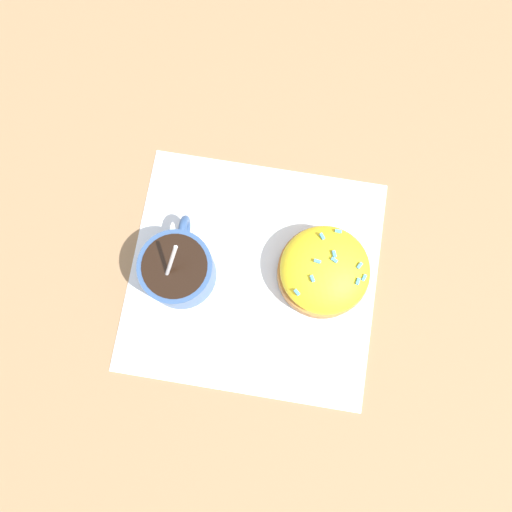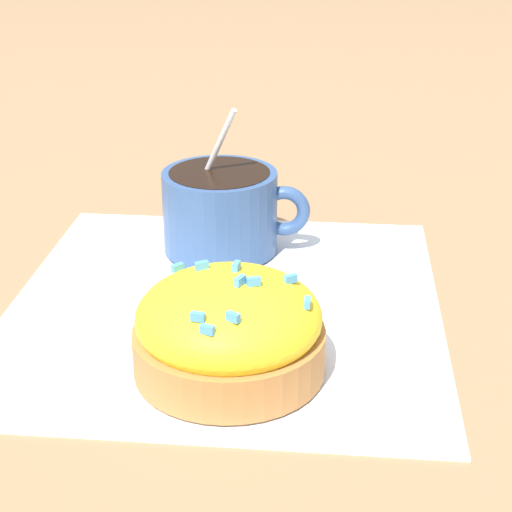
{
  "view_description": "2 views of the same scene",
  "coord_description": "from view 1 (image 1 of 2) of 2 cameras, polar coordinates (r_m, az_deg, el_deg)",
  "views": [
    {
      "loc": [
        0.01,
        -0.09,
        0.57
      ],
      "look_at": [
        0.0,
        0.02,
        0.03
      ],
      "focal_mm": 35.0,
      "sensor_mm": 36.0,
      "label": 1
    },
    {
      "loc": [
        0.47,
        0.03,
        0.25
      ],
      "look_at": [
        -0.01,
        0.02,
        0.03
      ],
      "focal_mm": 60.0,
      "sensor_mm": 36.0,
      "label": 2
    }
  ],
  "objects": [
    {
      "name": "coffee_cup",
      "position": [
        0.55,
        -8.87,
        -1.49
      ],
      "size": [
        0.08,
        0.1,
        0.1
      ],
      "color": "#335184",
      "rests_on": "paper_napkin"
    },
    {
      "name": "ground_plane",
      "position": [
        0.58,
        -0.3,
        -2.2
      ],
      "size": [
        3.0,
        3.0,
        0.0
      ],
      "primitive_type": "plane",
      "color": "#93704C"
    },
    {
      "name": "paper_napkin",
      "position": [
        0.58,
        -0.3,
        -2.18
      ],
      "size": [
        0.3,
        0.28,
        0.0
      ],
      "color": "white",
      "rests_on": "ground_plane"
    },
    {
      "name": "frosted_pastry",
      "position": [
        0.55,
        7.78,
        -1.69
      ],
      "size": [
        0.1,
        0.1,
        0.06
      ],
      "color": "#B2753D",
      "rests_on": "paper_napkin"
    }
  ]
}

